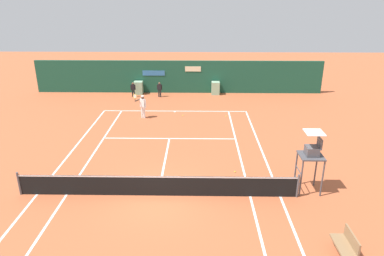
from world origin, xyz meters
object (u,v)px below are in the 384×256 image
tennis_ball_near_service_line (226,116)px  tennis_ball_mid_court (235,172)px  umpire_chair (312,153)px  tennis_ball_by_sideline (183,115)px  ball_kid_centre_post (160,89)px  player_bench (346,243)px  player_on_baseline (143,105)px  ball_kid_right_post (133,89)px

tennis_ball_near_service_line → tennis_ball_mid_court: bearing=-91.2°
umpire_chair → tennis_ball_by_sideline: bearing=30.7°
tennis_ball_by_sideline → tennis_ball_near_service_line: 3.10m
ball_kid_centre_post → tennis_ball_by_sideline: size_ratio=18.67×
tennis_ball_by_sideline → player_bench: bearing=-67.1°
player_on_baseline → ball_kid_centre_post: size_ratio=1.45×
umpire_chair → tennis_ball_near_service_line: bearing=16.0°
tennis_ball_mid_court → tennis_ball_near_service_line: (0.18, 8.34, 0.00)m
player_bench → tennis_ball_near_service_line: (-2.90, 14.13, -0.47)m
player_on_baseline → ball_kid_centre_post: (0.62, 5.39, -0.24)m
ball_kid_centre_post → tennis_ball_mid_court: ball_kid_centre_post is taller
player_on_baseline → tennis_ball_mid_court: player_on_baseline is taller
umpire_chair → tennis_ball_by_sideline: 11.83m
ball_kid_centre_post → tennis_ball_near_service_line: size_ratio=18.67×
ball_kid_right_post → tennis_ball_mid_court: size_ratio=18.40×
ball_kid_right_post → player_on_baseline: bearing=101.6°
player_bench → player_on_baseline: player_on_baseline is taller
player_bench → tennis_ball_near_service_line: player_bench is taller
ball_kid_centre_post → ball_kid_right_post: size_ratio=1.01×
tennis_ball_mid_court → ball_kid_centre_post: bearing=110.8°
umpire_chair → player_bench: 4.36m
ball_kid_right_post → tennis_ball_mid_court: 15.25m
ball_kid_centre_post → umpire_chair: bearing=124.0°
ball_kid_centre_post → tennis_ball_by_sideline: bearing=119.3°
player_on_baseline → ball_kid_centre_post: 5.43m
player_bench → tennis_ball_mid_court: bearing=28.0°
player_bench → tennis_ball_by_sideline: 15.44m
tennis_ball_mid_court → tennis_ball_by_sideline: size_ratio=1.00×
player_on_baseline → tennis_ball_mid_court: bearing=153.1°
player_bench → umpire_chair: bearing=0.5°
player_bench → ball_kid_centre_post: (-8.16, 19.14, 0.22)m
player_on_baseline → ball_kid_centre_post: player_on_baseline is taller
player_bench → ball_kid_centre_post: bearing=23.1°
tennis_ball_near_service_line → ball_kid_right_post: bearing=146.2°
umpire_chair → tennis_ball_mid_court: 3.89m
tennis_ball_by_sideline → tennis_ball_near_service_line: (3.10, -0.09, 0.00)m
player_on_baseline → player_bench: bearing=150.0°
umpire_chair → ball_kid_centre_post: umpire_chair is taller
player_bench → player_on_baseline: size_ratio=0.62×
ball_kid_centre_post → tennis_ball_mid_court: 14.31m
player_bench → ball_kid_right_post: 21.79m
ball_kid_right_post → tennis_ball_near_service_line: ball_kid_right_post is taller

